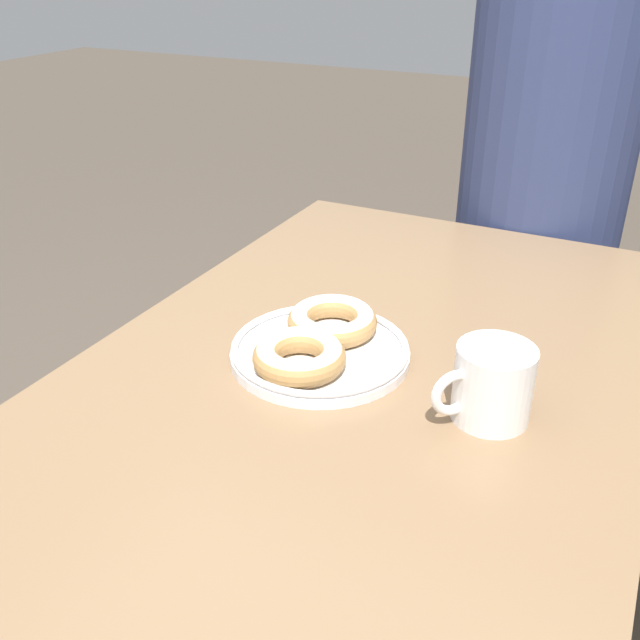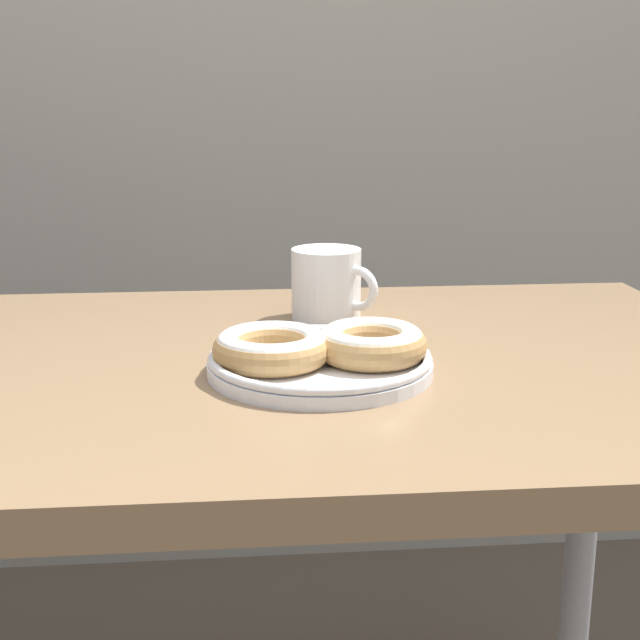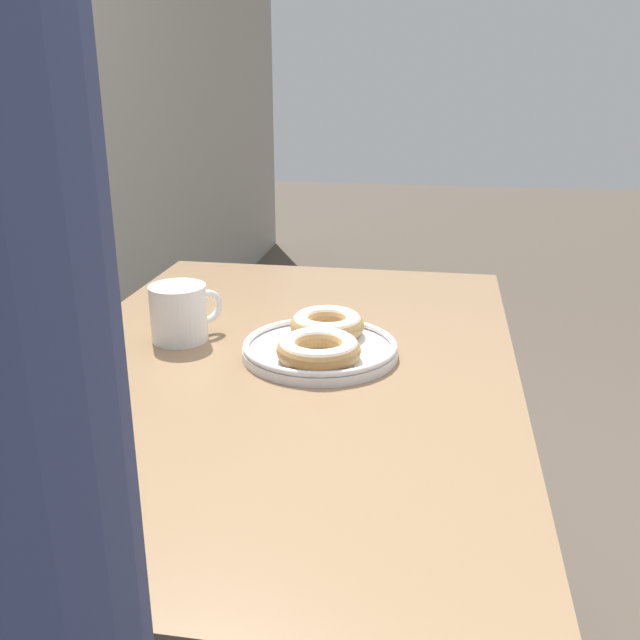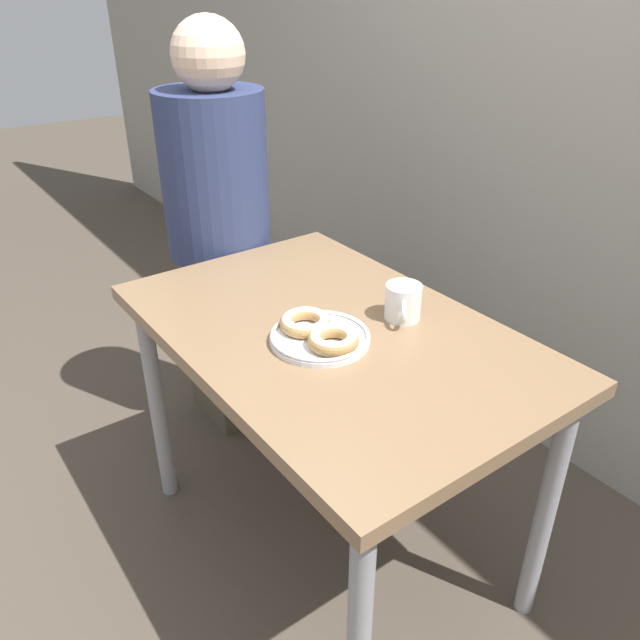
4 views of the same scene
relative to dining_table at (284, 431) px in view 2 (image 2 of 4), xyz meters
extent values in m
cube|color=#846647|center=(0.00, 0.00, 0.07)|extent=(1.13, 0.73, 0.04)
cylinder|color=#99999E|center=(0.51, 0.31, -0.32)|extent=(0.05, 0.05, 0.74)
cylinder|color=white|center=(0.04, -0.06, 0.10)|extent=(0.25, 0.25, 0.01)
torus|color=white|center=(0.04, -0.06, 0.11)|extent=(0.24, 0.24, 0.01)
torus|color=#B2844C|center=(0.09, -0.06, 0.12)|extent=(0.15, 0.15, 0.04)
torus|color=silver|center=(0.09, -0.06, 0.13)|extent=(0.14, 0.14, 0.03)
torus|color=#B2844C|center=(-0.01, -0.07, 0.12)|extent=(0.18, 0.18, 0.03)
torus|color=white|center=(-0.01, -0.07, 0.13)|extent=(0.17, 0.17, 0.03)
cylinder|color=white|center=(0.07, 0.18, 0.14)|extent=(0.09, 0.09, 0.09)
cylinder|color=#382114|center=(0.07, 0.18, 0.18)|extent=(0.08, 0.08, 0.00)
torus|color=white|center=(0.11, 0.15, 0.14)|extent=(0.05, 0.05, 0.06)
camera|label=1|loc=(0.79, 0.31, 0.60)|focal=40.00mm
camera|label=2|loc=(-0.05, -0.99, 0.39)|focal=50.00mm
camera|label=3|loc=(-0.99, -0.24, 0.52)|focal=40.00mm
camera|label=4|loc=(1.09, -0.83, 0.88)|focal=35.00mm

